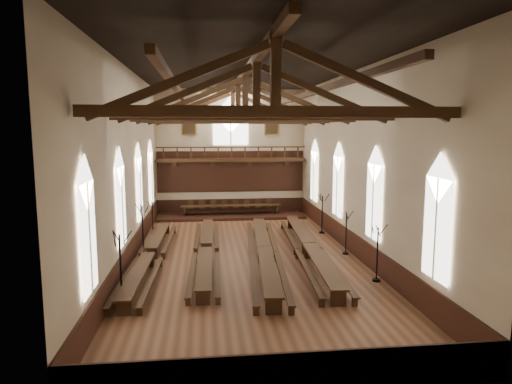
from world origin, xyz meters
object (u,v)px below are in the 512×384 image
(high_table, at_px, (231,207))
(candelabrum_left_far, at_px, (153,225))
(refectory_row_c, at_px, (265,250))
(candelabrum_right_far, at_px, (322,221))
(refectory_row_b, at_px, (206,248))
(candelabrum_right_mid, at_px, (346,241))
(candelabrum_left_near, at_px, (121,280))
(candelabrum_left_mid, at_px, (143,239))
(dais, at_px, (231,216))
(refectory_row_a, at_px, (150,254))
(candelabrum_right_near, at_px, (377,264))
(refectory_row_d, at_px, (309,246))

(high_table, height_order, candelabrum_left_far, candelabrum_left_far)
(refectory_row_c, xyz_separation_m, high_table, (-1.04, 12.15, 0.25))
(candelabrum_right_far, bearing_deg, refectory_row_b, -147.04)
(high_table, height_order, candelabrum_right_mid, candelabrum_right_mid)
(refectory_row_b, height_order, candelabrum_left_near, candelabrum_left_near)
(candelabrum_left_mid, bearing_deg, candelabrum_right_far, 20.04)
(dais, bearing_deg, high_table, 180.00)
(high_table, bearing_deg, refectory_row_a, -112.24)
(candelabrum_right_near, height_order, candelabrum_right_mid, candelabrum_right_near)
(candelabrum_right_near, xyz_separation_m, candelabrum_right_mid, (0.00, 4.56, -0.06))
(candelabrum_left_mid, xyz_separation_m, candelabrum_right_near, (11.10, -5.65, -0.07))
(refectory_row_c, distance_m, candelabrum_right_far, 7.49)
(candelabrum_right_near, bearing_deg, candelabrum_right_mid, 90.00)
(refectory_row_a, height_order, refectory_row_c, refectory_row_c)
(refectory_row_c, height_order, dais, refectory_row_c)
(dais, bearing_deg, refectory_row_b, -100.14)
(refectory_row_a, bearing_deg, refectory_row_d, 1.94)
(dais, xyz_separation_m, high_table, (-0.00, 0.00, 0.73))
(candelabrum_right_near, bearing_deg, dais, 109.54)
(dais, distance_m, candelabrum_right_far, 8.48)
(refectory_row_c, bearing_deg, candelabrum_right_near, -39.49)
(refectory_row_c, bearing_deg, high_table, 94.88)
(candelabrum_right_mid, distance_m, candelabrum_right_far, 5.14)
(high_table, bearing_deg, candelabrum_left_mid, -117.78)
(dais, height_order, candelabrum_right_far, candelabrum_right_far)
(refectory_row_a, xyz_separation_m, candelabrum_right_mid, (10.55, 0.54, 0.22))
(candelabrum_right_mid, xyz_separation_m, candelabrum_right_far, (0.00, 5.14, 0.06))
(dais, distance_m, candelabrum_left_far, 7.80)
(high_table, relative_size, candelabrum_right_mid, 3.22)
(high_table, xyz_separation_m, candelabrum_left_far, (-5.43, -5.56, -0.13))
(refectory_row_d, distance_m, candelabrum_right_far, 5.80)
(candelabrum_left_mid, distance_m, candelabrum_left_far, 4.75)
(refectory_row_d, height_order, candelabrum_right_near, candelabrum_right_near)
(refectory_row_d, distance_m, candelabrum_left_near, 10.49)
(high_table, height_order, candelabrum_right_near, candelabrum_right_near)
(refectory_row_b, relative_size, candelabrum_right_mid, 5.75)
(dais, relative_size, candelabrum_left_mid, 3.96)
(high_table, relative_size, candelabrum_right_far, 2.97)
(refectory_row_d, height_order, candelabrum_right_mid, candelabrum_right_mid)
(refectory_row_a, bearing_deg, candelabrum_left_far, 94.93)
(refectory_row_a, relative_size, refectory_row_c, 0.94)
(candelabrum_left_mid, bearing_deg, refectory_row_a, -71.33)
(refectory_row_a, height_order, refectory_row_b, refectory_row_a)
(refectory_row_c, distance_m, candelabrum_left_mid, 6.73)
(candelabrum_right_near, height_order, candelabrum_right_far, candelabrum_right_near)
(candelabrum_right_near, bearing_deg, refectory_row_b, 148.42)
(refectory_row_a, height_order, high_table, high_table)
(dais, xyz_separation_m, candelabrum_left_mid, (-5.43, -10.32, 0.77))
(refectory_row_c, relative_size, candelabrum_right_mid, 6.11)
(candelabrum_right_mid, bearing_deg, refectory_row_b, 178.79)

